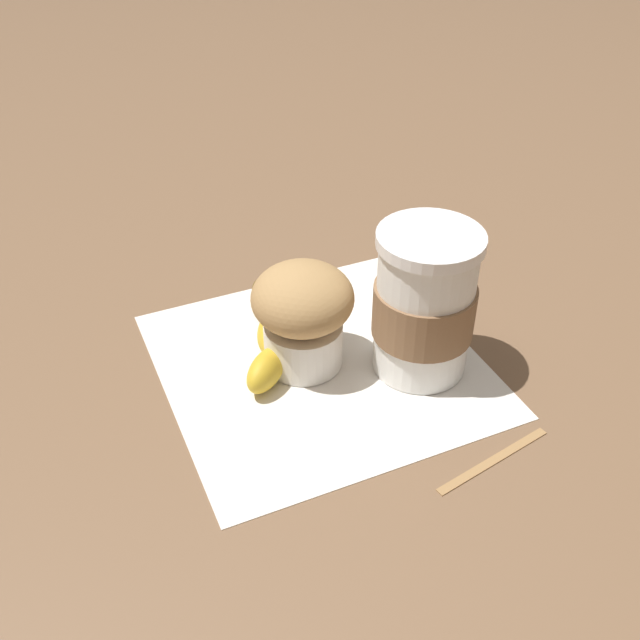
% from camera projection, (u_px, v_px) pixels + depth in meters
% --- Properties ---
extents(ground_plane, '(3.00, 3.00, 0.00)m').
position_uv_depth(ground_plane, '(320.00, 364.00, 0.66)').
color(ground_plane, brown).
extents(paper_napkin, '(0.33, 0.33, 0.00)m').
position_uv_depth(paper_napkin, '(320.00, 364.00, 0.65)').
color(paper_napkin, white).
rests_on(paper_napkin, ground_plane).
extents(coffee_cup, '(0.09, 0.09, 0.13)m').
position_uv_depth(coffee_cup, '(424.00, 305.00, 0.61)').
color(coffee_cup, white).
rests_on(coffee_cup, paper_napkin).
extents(muffin, '(0.09, 0.09, 0.10)m').
position_uv_depth(muffin, '(303.00, 312.00, 0.62)').
color(muffin, white).
rests_on(muffin, paper_napkin).
extents(banana, '(0.11, 0.13, 0.03)m').
position_uv_depth(banana, '(270.00, 331.00, 0.67)').
color(banana, gold).
rests_on(banana, paper_napkin).
extents(wooden_stirrer, '(0.11, 0.02, 0.00)m').
position_uv_depth(wooden_stirrer, '(494.00, 460.00, 0.57)').
color(wooden_stirrer, '#9E7547').
rests_on(wooden_stirrer, ground_plane).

